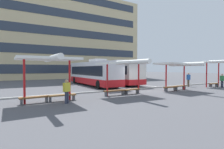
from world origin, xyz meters
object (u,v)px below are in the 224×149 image
(bench_0, at_px, (34,98))
(coach_bus_1, at_px, (114,73))
(coach_bus_0, at_px, (93,74))
(waiting_passenger_2, at_px, (67,90))
(waiting_passenger_1, at_px, (188,79))
(bench_6, at_px, (214,84))
(bench_5, at_px, (180,87))
(waiting_shelter_2, at_px, (178,65))
(waiting_passenger_0, at_px, (222,80))
(bench_2, at_px, (115,91))
(bench_3, at_px, (132,90))
(bench_4, at_px, (171,88))
(waiting_shelter_1, at_px, (126,63))
(waiting_shelter_0, at_px, (49,60))
(waiting_shelter_3, at_px, (215,62))
(bench_1, at_px, (62,96))

(bench_0, bearing_deg, coach_bus_1, 39.64)
(coach_bus_0, distance_m, waiting_passenger_2, 12.39)
(waiting_passenger_1, bearing_deg, bench_6, -34.93)
(bench_0, xyz_separation_m, bench_5, (14.54, 0.04, -0.00))
(waiting_shelter_2, relative_size, waiting_passenger_0, 2.75)
(bench_2, relative_size, waiting_passenger_2, 1.25)
(bench_3, height_order, bench_4, same)
(bench_0, xyz_separation_m, waiting_shelter_1, (7.21, -0.12, 2.42))
(coach_bus_0, xyz_separation_m, bench_6, (12.22, -9.42, -1.27))
(bench_6, bearing_deg, waiting_shelter_0, -179.80)
(coach_bus_0, xyz_separation_m, waiting_shelter_2, (5.16, -9.60, 1.06))
(waiting_shelter_2, bearing_deg, waiting_shelter_3, 0.40)
(bench_0, xyz_separation_m, bench_4, (12.74, -0.24, -0.00))
(waiting_shelter_2, distance_m, waiting_passenger_0, 7.19)
(coach_bus_1, height_order, bench_1, coach_bus_1)
(bench_1, bearing_deg, waiting_passenger_1, 5.79)
(bench_0, height_order, waiting_shelter_2, waiting_shelter_2)
(bench_4, bearing_deg, bench_0, 178.93)
(coach_bus_0, relative_size, bench_6, 6.94)
(waiting_shelter_2, distance_m, waiting_passenger_2, 12.00)
(bench_3, distance_m, waiting_passenger_0, 12.55)
(bench_4, bearing_deg, bench_1, 179.03)
(coach_bus_1, distance_m, bench_2, 11.86)
(coach_bus_1, xyz_separation_m, waiting_shelter_1, (-5.20, -10.40, 1.13))
(coach_bus_0, height_order, waiting_shelter_0, coach_bus_0)
(coach_bus_0, height_order, bench_2, coach_bus_0)
(coach_bus_1, xyz_separation_m, bench_3, (-4.30, -10.14, -1.29))
(waiting_shelter_0, bearing_deg, bench_1, 11.44)
(waiting_shelter_3, xyz_separation_m, bench_6, (0.00, 0.14, -2.75))
(waiting_passenger_2, bearing_deg, bench_3, 11.64)
(waiting_shelter_0, bearing_deg, bench_3, 3.00)
(bench_1, xyz_separation_m, bench_4, (10.94, -0.18, -0.00))
(waiting_passenger_0, bearing_deg, coach_bus_0, 139.06)
(waiting_shelter_0, xyz_separation_m, bench_6, (19.80, 0.07, -2.53))
(coach_bus_1, distance_m, bench_4, 10.60)
(bench_3, xyz_separation_m, bench_4, (4.63, -0.38, 0.00))
(waiting_shelter_2, bearing_deg, bench_2, 175.78)
(bench_0, height_order, bench_5, same)
(bench_4, bearing_deg, waiting_shelter_3, -0.47)
(waiting_shelter_1, xyz_separation_m, waiting_passenger_1, (10.95, 1.73, -1.73))
(bench_0, xyz_separation_m, waiting_shelter_2, (13.64, -0.35, 2.33))
(bench_6, bearing_deg, bench_1, 179.66)
(bench_0, distance_m, waiting_passenger_0, 20.61)
(bench_0, relative_size, waiting_passenger_2, 1.19)
(coach_bus_0, height_order, bench_3, coach_bus_0)
(waiting_shelter_1, bearing_deg, waiting_shelter_0, -178.98)
(bench_4, height_order, waiting_passenger_2, waiting_passenger_2)
(coach_bus_0, height_order, coach_bus_1, coach_bus_1)
(bench_4, xyz_separation_m, waiting_passenger_2, (-10.94, -0.92, 0.56))
(waiting_shelter_2, bearing_deg, waiting_passenger_1, 23.40)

